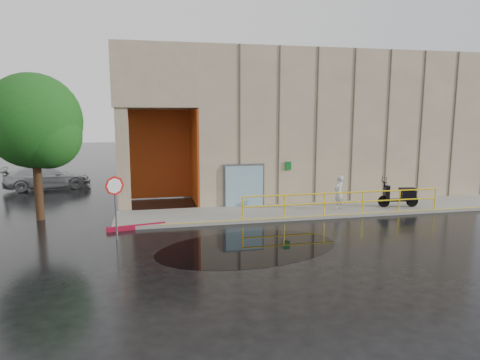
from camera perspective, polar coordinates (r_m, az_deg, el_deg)
The scene contains 11 objects.
ground at distance 15.93m, azimuth 4.64°, elevation -8.41°, with size 120.00×120.00×0.00m, color black.
sidewalk at distance 21.36m, azimuth 11.41°, elevation -3.89°, with size 20.00×3.00×0.15m, color gray.
building at distance 27.27m, azimuth 8.29°, elevation 7.67°, with size 20.00×10.17×8.00m.
guardrail at distance 20.14m, azimuth 13.66°, elevation -2.97°, with size 9.56×0.06×1.03m.
person at distance 21.07m, azimuth 13.03°, elevation -1.63°, with size 0.60×0.39×1.64m, color #B3B3B8.
scooter at distance 22.44m, azimuth 20.46°, elevation -1.17°, with size 2.03×0.96×1.54m.
stop_sign at distance 16.56m, azimuth -16.34°, elevation -1.70°, with size 0.67×0.37×2.44m.
red_curb at distance 18.24m, azimuth -13.63°, elevation -6.11°, with size 2.40×0.18×0.18m, color maroon.
puddle at distance 15.39m, azimuth 1.15°, elevation -8.99°, with size 6.69×4.12×0.01m, color black.
car_c at distance 29.59m, azimuth -24.27°, elevation 0.35°, with size 2.10×5.16×1.50m, color #AEB1B6.
tree_near at distance 20.65m, azimuth -25.44°, elevation 6.66°, with size 4.13×4.13×6.47m.
Camera 1 is at (-4.50, -14.54, 4.71)m, focal length 32.00 mm.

